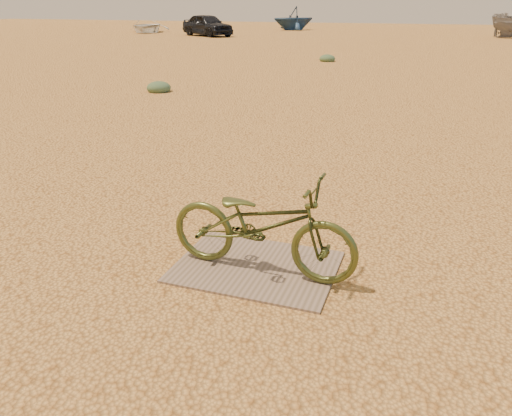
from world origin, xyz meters
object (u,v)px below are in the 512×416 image
(boat_far_left, at_px, (293,18))
(bicycle, at_px, (262,225))
(car, at_px, (207,25))
(boat_near_left, at_px, (146,26))
(plywood_board, at_px, (256,267))

(boat_far_left, bearing_deg, bicycle, -28.71)
(car, xyz_separation_m, boat_near_left, (-6.62, 2.57, -0.30))
(bicycle, bearing_deg, plywood_board, 53.24)
(plywood_board, relative_size, car, 0.32)
(bicycle, relative_size, boat_near_left, 0.38)
(boat_near_left, height_order, boat_far_left, boat_far_left)
(car, height_order, boat_far_left, boat_far_left)
(plywood_board, xyz_separation_m, boat_near_left, (-21.42, 33.84, 0.46))
(plywood_board, bearing_deg, boat_far_left, 105.06)
(plywood_board, distance_m, boat_near_left, 40.05)
(car, relative_size, boat_near_left, 0.99)
(bicycle, xyz_separation_m, boat_near_left, (-21.50, 33.90, -0.00))
(plywood_board, relative_size, boat_far_left, 0.38)
(plywood_board, relative_size, boat_near_left, 0.32)
(boat_near_left, bearing_deg, car, -39.90)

